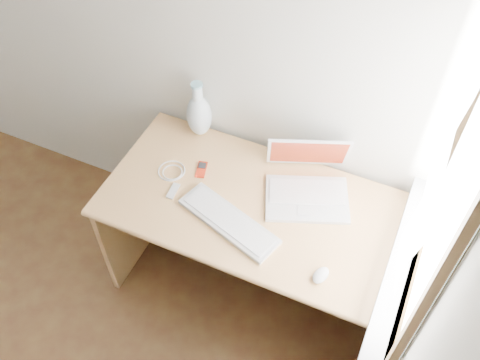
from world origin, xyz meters
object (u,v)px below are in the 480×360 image
at_px(desk, 262,218).
at_px(laptop, 312,185).
at_px(vase, 199,114).
at_px(external_keyboard, 229,221).

xyz_separation_m(desk, laptop, (0.20, 0.08, 0.27)).
xyz_separation_m(laptop, vase, (-0.63, 0.14, 0.07)).
distance_m(desk, vase, 0.59).
bearing_deg(vase, external_keyboard, -50.60).
distance_m(desk, external_keyboard, 0.32).
bearing_deg(desk, external_keyboard, -107.40).
xyz_separation_m(laptop, external_keyboard, (-0.27, -0.30, -0.05)).
relative_size(desk, laptop, 3.17).
bearing_deg(vase, desk, -26.79).
height_order(laptop, vase, vase).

